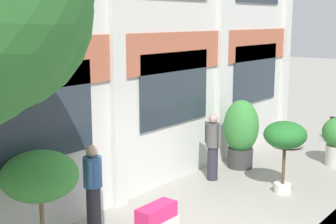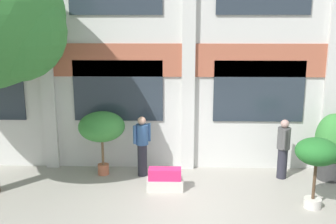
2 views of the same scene
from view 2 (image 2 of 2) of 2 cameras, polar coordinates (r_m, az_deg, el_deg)
name	(u,v)px [view 2 (image 2 of 2)]	position (r m, az deg, el deg)	size (l,w,h in m)	color
ground_plane	(190,207)	(9.22, 3.15, -13.67)	(80.00, 80.00, 0.00)	#9E998E
apartment_facade	(188,42)	(11.00, 2.99, 10.17)	(15.94, 0.64, 7.18)	silver
potted_plant_square_trough	(165,180)	(9.97, -0.47, -9.81)	(0.92, 0.42, 0.56)	beige
potted_plant_glazed_jar	(332,144)	(11.26, 22.76, -4.35)	(0.91, 0.91, 1.80)	#333333
potted_plant_terracotta_small	(317,155)	(9.33, 20.78, -5.82)	(0.95, 0.95, 1.64)	beige
potted_plant_tall_urn	(102,127)	(10.74, -9.60, -2.23)	(1.25, 1.25, 1.77)	#B76647
resident_by_doorway	(283,147)	(10.93, 16.39, -4.91)	(0.34, 0.52, 1.62)	#282833
resident_watching_tracks	(142,144)	(10.68, -3.78, -4.69)	(0.46, 0.34, 1.66)	#282833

